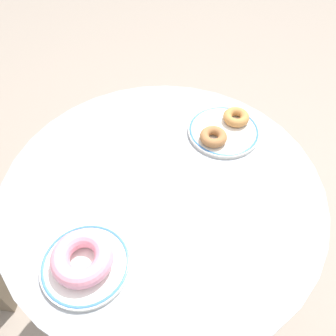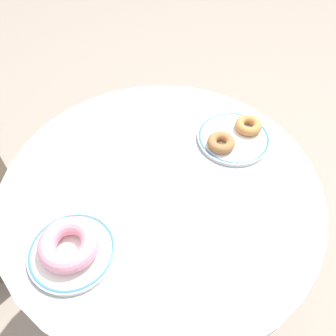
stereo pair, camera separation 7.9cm
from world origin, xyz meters
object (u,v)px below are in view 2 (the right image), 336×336
at_px(plate_left, 72,252).
at_px(donut_cinnamon, 221,142).
at_px(plate_right, 233,138).
at_px(donut_old_fashioned, 248,125).
at_px(donut_pink_frosted, 69,244).
at_px(cafe_table, 162,239).

height_order(plate_left, donut_cinnamon, donut_cinnamon).
distance_m(plate_left, plate_right, 0.47).
bearing_deg(plate_right, plate_left, -173.01).
height_order(donut_old_fashioned, donut_cinnamon, same).
relative_size(plate_right, donut_pink_frosted, 1.53).
xyz_separation_m(cafe_table, donut_cinnamon, (0.19, 0.01, 0.27)).
bearing_deg(plate_left, donut_old_fashioned, 6.49).
bearing_deg(cafe_table, donut_pink_frosted, -171.87).
bearing_deg(donut_cinnamon, plate_left, -172.98).
height_order(cafe_table, donut_pink_frosted, donut_pink_frosted).
xyz_separation_m(plate_left, donut_cinnamon, (0.42, 0.05, 0.02)).
xyz_separation_m(plate_right, donut_old_fashioned, (0.05, 0.00, 0.02)).
height_order(plate_right, donut_old_fashioned, donut_old_fashioned).
xyz_separation_m(plate_left, plate_right, (0.47, 0.06, 0.00)).
xyz_separation_m(cafe_table, plate_left, (-0.24, -0.04, 0.26)).
height_order(plate_left, donut_old_fashioned, donut_old_fashioned).
xyz_separation_m(cafe_table, donut_old_fashioned, (0.28, 0.02, 0.27)).
xyz_separation_m(donut_pink_frosted, donut_old_fashioned, (0.52, 0.05, -0.01)).
height_order(plate_right, donut_pink_frosted, donut_pink_frosted).
xyz_separation_m(donut_pink_frosted, donut_cinnamon, (0.42, 0.05, -0.01)).
relative_size(donut_old_fashioned, donut_cinnamon, 1.00).
distance_m(plate_left, donut_cinnamon, 0.43).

